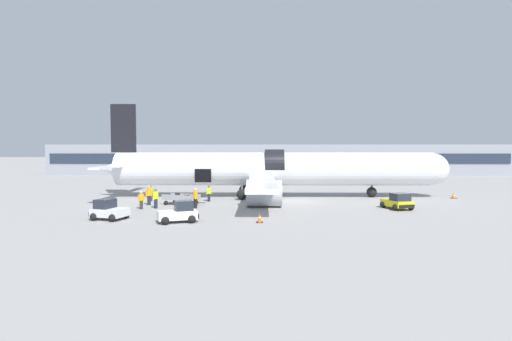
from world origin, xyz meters
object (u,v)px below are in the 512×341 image
object	(u,v)px
baggage_tug_mid	(179,213)
ground_crew_marshal	(151,193)
baggage_cart_loading	(182,199)
ground_crew_helper	(209,193)
ground_crew_driver	(149,195)
ground_crew_supervisor	(156,198)
ground_crew_loader_b	(141,200)
ground_crew_loader_a	(195,198)
airplane	(270,170)
baggage_tug_lead	(398,202)
baggage_tug_rear	(109,211)

from	to	relation	value
baggage_tug_mid	ground_crew_marshal	xyz separation A→B (m)	(-5.20, 11.60, 0.20)
baggage_cart_loading	ground_crew_helper	size ratio (longest dim) A/B	2.65
baggage_cart_loading	ground_crew_helper	bearing A→B (deg)	46.87
baggage_cart_loading	ground_crew_driver	xyz separation A→B (m)	(-3.01, -0.29, 0.43)
ground_crew_supervisor	ground_crew_marshal	xyz separation A→B (m)	(-1.78, 4.89, -0.06)
ground_crew_loader_b	ground_crew_supervisor	bearing A→B (deg)	23.67
ground_crew_loader_a	ground_crew_driver	world-z (taller)	ground_crew_loader_a
airplane	ground_crew_marshal	world-z (taller)	airplane
airplane	ground_crew_driver	xyz separation A→B (m)	(-11.34, -6.49, -1.99)
ground_crew_helper	ground_crew_loader_a	bearing A→B (deg)	-97.08
ground_crew_loader_b	baggage_tug_lead	bearing A→B (deg)	0.81
baggage_tug_mid	ground_crew_helper	distance (m)	11.46
ground_crew_supervisor	ground_crew_helper	world-z (taller)	ground_crew_supervisor
ground_crew_loader_b	ground_crew_driver	distance (m)	2.59
ground_crew_loader_b	ground_crew_helper	bearing A→B (deg)	45.40
baggage_tug_mid	ground_crew_marshal	world-z (taller)	ground_crew_marshal
baggage_cart_loading	airplane	bearing A→B (deg)	36.64
ground_crew_loader_b	ground_crew_marshal	world-z (taller)	ground_crew_marshal
baggage_tug_lead	ground_crew_marshal	bearing A→B (deg)	167.43
ground_crew_driver	baggage_tug_rear	bearing A→B (deg)	-96.05
airplane	baggage_tug_lead	world-z (taller)	airplane
baggage_tug_lead	baggage_tug_mid	distance (m)	18.72
ground_crew_loader_a	ground_crew_supervisor	bearing A→B (deg)	-178.48
ground_crew_loader_b	airplane	bearing A→B (deg)	38.80
baggage_tug_rear	ground_crew_driver	distance (m)	7.71
ground_crew_loader_b	ground_crew_supervisor	size ratio (longest dim) A/B	0.90
baggage_tug_lead	baggage_cart_loading	xyz separation A→B (m)	(-19.15, 2.56, -0.11)
baggage_tug_mid	baggage_cart_loading	size ratio (longest dim) A/B	0.72
baggage_cart_loading	ground_crew_supervisor	size ratio (longest dim) A/B	2.46
airplane	baggage_tug_lead	distance (m)	14.10
airplane	ground_crew_driver	world-z (taller)	airplane
ground_crew_driver	ground_crew_marshal	distance (m)	2.87
baggage_tug_mid	baggage_cart_loading	world-z (taller)	baggage_tug_mid
baggage_tug_lead	baggage_tug_mid	size ratio (longest dim) A/B	1.03
baggage_tug_rear	ground_crew_loader_a	xyz separation A→B (m)	(5.45, 5.66, 0.30)
baggage_tug_lead	airplane	bearing A→B (deg)	140.98
baggage_tug_lead	ground_crew_helper	bearing A→B (deg)	163.82
baggage_tug_mid	ground_crew_supervisor	distance (m)	7.54
baggage_cart_loading	ground_crew_helper	world-z (taller)	ground_crew_helper
baggage_tug_rear	ground_crew_supervisor	size ratio (longest dim) A/B	1.62
airplane	ground_crew_marshal	distance (m)	12.67
airplane	ground_crew_supervisor	world-z (taller)	airplane
baggage_tug_rear	baggage_cart_loading	world-z (taller)	baggage_tug_rear
baggage_tug_mid	ground_crew_loader_b	size ratio (longest dim) A/B	1.96
ground_crew_driver	baggage_cart_loading	bearing A→B (deg)	5.50
airplane	ground_crew_driver	size ratio (longest dim) A/B	21.25
baggage_tug_lead	ground_crew_supervisor	world-z (taller)	ground_crew_supervisor
baggage_cart_loading	ground_crew_driver	world-z (taller)	ground_crew_driver
baggage_tug_rear	ground_crew_helper	bearing A→B (deg)	59.68
ground_crew_marshal	ground_crew_loader_a	bearing A→B (deg)	-42.53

